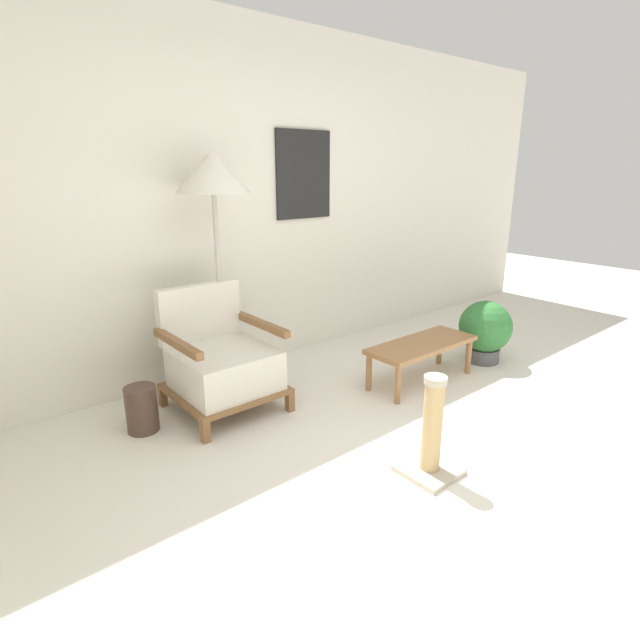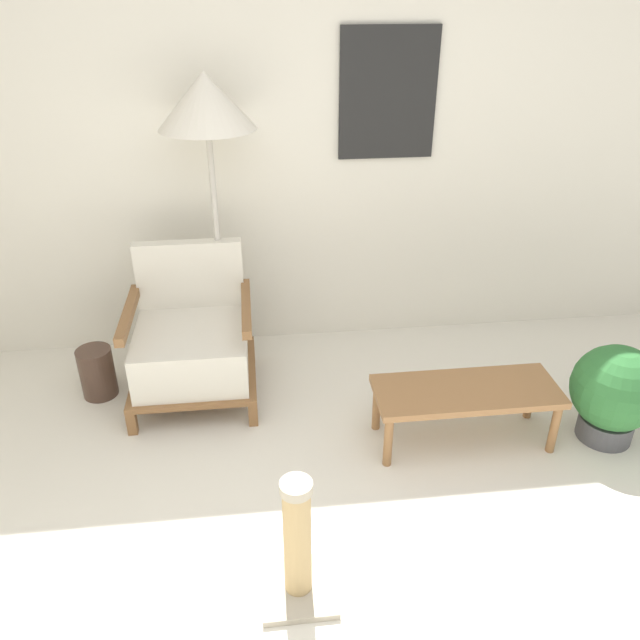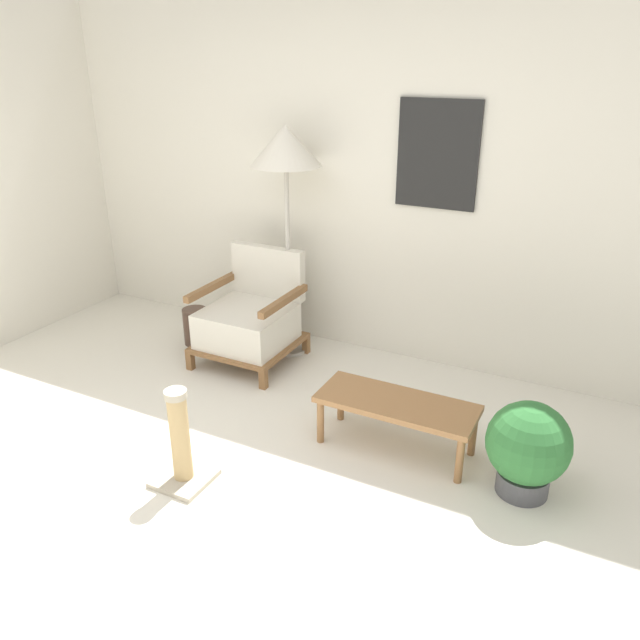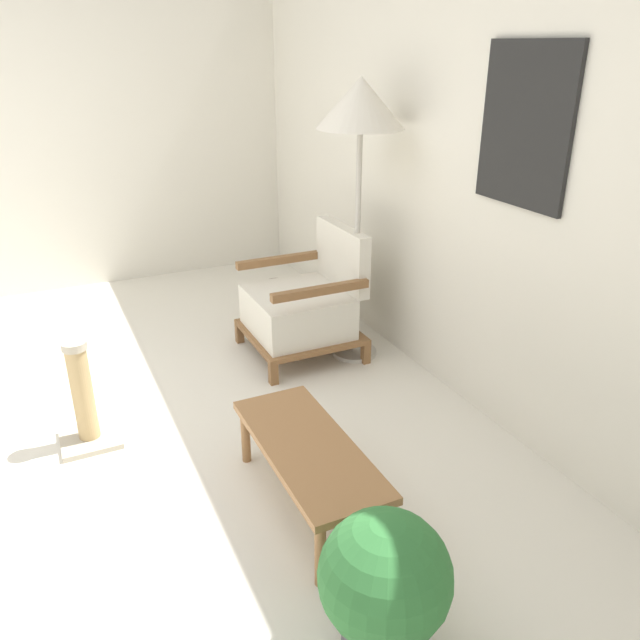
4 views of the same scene
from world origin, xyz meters
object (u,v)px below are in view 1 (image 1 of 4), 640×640
at_px(floor_lamp, 213,181).
at_px(vase, 142,409).
at_px(armchair, 221,362).
at_px(potted_plant, 485,329).
at_px(coffee_table, 422,348).
at_px(scratching_post, 431,437).

distance_m(floor_lamp, vase, 1.58).
xyz_separation_m(armchair, floor_lamp, (0.17, 0.29, 1.19)).
xyz_separation_m(armchair, potted_plant, (2.16, -0.67, -0.05)).
height_order(coffee_table, vase, coffee_table).
bearing_deg(coffee_table, floor_lamp, 144.08).
xyz_separation_m(floor_lamp, potted_plant, (1.98, -0.96, -1.24)).
bearing_deg(coffee_table, armchair, 156.72).
height_order(floor_lamp, scratching_post, floor_lamp).
bearing_deg(armchair, floor_lamp, 58.73).
xyz_separation_m(vase, potted_plant, (2.71, -0.71, 0.14)).
distance_m(vase, potted_plant, 2.81).
height_order(floor_lamp, coffee_table, floor_lamp).
height_order(floor_lamp, vase, floor_lamp).
height_order(armchair, scratching_post, armchair).
distance_m(coffee_table, potted_plant, 0.76).
distance_m(floor_lamp, scratching_post, 2.17).
distance_m(armchair, potted_plant, 2.26).
height_order(vase, scratching_post, scratching_post).
relative_size(armchair, potted_plant, 1.55).
distance_m(armchair, floor_lamp, 1.24).
relative_size(floor_lamp, potted_plant, 3.23).
distance_m(armchair, vase, 0.59).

